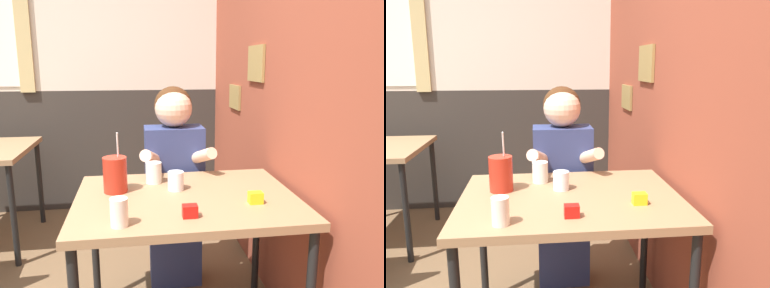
# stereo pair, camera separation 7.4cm
# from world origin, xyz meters

# --- Properties ---
(brick_wall_right) EXTENTS (0.08, 4.29, 2.70)m
(brick_wall_right) POSITION_xyz_m (1.44, 1.14, 1.35)
(brick_wall_right) COLOR brown
(brick_wall_right) RESTS_ON ground_plane
(back_wall) EXTENTS (5.81, 0.09, 2.70)m
(back_wall) POSITION_xyz_m (-0.01, 2.32, 1.36)
(back_wall) COLOR beige
(back_wall) RESTS_ON ground_plane
(main_table) EXTENTS (1.00, 0.76, 0.74)m
(main_table) POSITION_xyz_m (0.87, 0.45, 0.67)
(main_table) COLOR #93704C
(main_table) RESTS_ON ground_plane
(person_seated) EXTENTS (0.42, 0.41, 1.21)m
(person_seated) POSITION_xyz_m (0.87, 0.96, 0.65)
(person_seated) COLOR navy
(person_seated) RESTS_ON ground_plane
(cocktail_pitcher) EXTENTS (0.11, 0.11, 0.29)m
(cocktail_pitcher) POSITION_xyz_m (0.55, 0.55, 0.83)
(cocktail_pitcher) COLOR #B22819
(cocktail_pitcher) RESTS_ON main_table
(glass_near_pitcher) EXTENTS (0.08, 0.08, 0.09)m
(glass_near_pitcher) POSITION_xyz_m (0.84, 0.54, 0.79)
(glass_near_pitcher) COLOR silver
(glass_near_pitcher) RESTS_ON main_table
(glass_center) EXTENTS (0.08, 0.08, 0.11)m
(glass_center) POSITION_xyz_m (0.74, 0.67, 0.79)
(glass_center) COLOR silver
(glass_center) RESTS_ON main_table
(glass_far_side) EXTENTS (0.07, 0.07, 0.11)m
(glass_far_side) POSITION_xyz_m (0.58, 0.16, 0.80)
(glass_far_side) COLOR silver
(glass_far_side) RESTS_ON main_table
(condiment_ketchup) EXTENTS (0.06, 0.04, 0.05)m
(condiment_ketchup) POSITION_xyz_m (0.86, 0.20, 0.77)
(condiment_ketchup) COLOR #B7140F
(condiment_ketchup) RESTS_ON main_table
(condiment_mustard) EXTENTS (0.06, 0.04, 0.05)m
(condiment_mustard) POSITION_xyz_m (1.16, 0.31, 0.77)
(condiment_mustard) COLOR yellow
(condiment_mustard) RESTS_ON main_table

